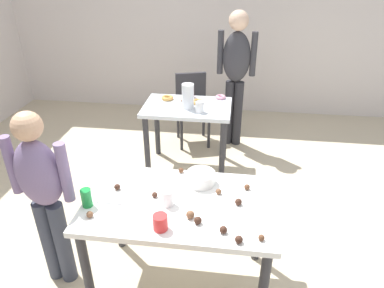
# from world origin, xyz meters

# --- Properties ---
(ground_plane) EXTENTS (6.40, 6.40, 0.00)m
(ground_plane) POSITION_xyz_m (0.00, 0.00, 0.00)
(ground_plane) COLOR beige
(wall_back) EXTENTS (6.40, 0.10, 2.60)m
(wall_back) POSITION_xyz_m (0.00, 3.20, 1.30)
(wall_back) COLOR silver
(wall_back) RESTS_ON ground_plane
(dining_table_near) EXTENTS (1.22, 0.74, 0.75)m
(dining_table_near) POSITION_xyz_m (-0.10, -0.20, 0.65)
(dining_table_near) COLOR white
(dining_table_near) RESTS_ON ground_plane
(dining_table_far) EXTENTS (0.92, 0.62, 0.75)m
(dining_table_far) POSITION_xyz_m (-0.28, 1.41, 0.61)
(dining_table_far) COLOR silver
(dining_table_far) RESTS_ON ground_plane
(chair_far_table) EXTENTS (0.50, 0.50, 0.87)m
(chair_far_table) POSITION_xyz_m (-0.32, 2.07, 0.50)
(chair_far_table) COLOR #2D2D33
(chair_far_table) RESTS_ON ground_plane
(person_girl_near) EXTENTS (0.45, 0.23, 1.35)m
(person_girl_near) POSITION_xyz_m (-1.00, -0.26, 0.80)
(person_girl_near) COLOR #383D4C
(person_girl_near) RESTS_ON ground_plane
(person_adult_far) EXTENTS (0.45, 0.23, 1.63)m
(person_adult_far) POSITION_xyz_m (0.20, 2.05, 0.99)
(person_adult_far) COLOR #28282D
(person_adult_far) RESTS_ON ground_plane
(mixing_bowl) EXTENTS (0.20, 0.20, 0.09)m
(mixing_bowl) POSITION_xyz_m (0.01, 0.02, 0.79)
(mixing_bowl) COLOR white
(mixing_bowl) RESTS_ON dining_table_near
(soda_can) EXTENTS (0.07, 0.07, 0.12)m
(soda_can) POSITION_xyz_m (-0.67, -0.32, 0.81)
(soda_can) COLOR #198438
(soda_can) RESTS_ON dining_table_near
(fork_near) EXTENTS (0.17, 0.02, 0.01)m
(fork_near) POSITION_xyz_m (-0.55, -0.28, 0.75)
(fork_near) COLOR silver
(fork_near) RESTS_ON dining_table_near
(cup_near_0) EXTENTS (0.09, 0.09, 0.10)m
(cup_near_0) POSITION_xyz_m (-0.17, -0.47, 0.80)
(cup_near_0) COLOR red
(cup_near_0) RESTS_ON dining_table_near
(cup_near_1) EXTENTS (0.08, 0.08, 0.11)m
(cup_near_1) POSITION_xyz_m (-0.17, -0.24, 0.80)
(cup_near_1) COLOR white
(cup_near_1) RESTS_ON dining_table_near
(cake_ball_0) EXTENTS (0.05, 0.05, 0.05)m
(cake_ball_0) POSITION_xyz_m (-0.01, -0.35, 0.78)
(cake_ball_0) COLOR brown
(cake_ball_0) RESTS_ON dining_table_near
(cake_ball_1) EXTENTS (0.04, 0.04, 0.04)m
(cake_ball_1) POSITION_xyz_m (0.40, -0.48, 0.77)
(cake_ball_1) COLOR brown
(cake_ball_1) RESTS_ON dining_table_near
(cake_ball_2) EXTENTS (0.04, 0.04, 0.04)m
(cake_ball_2) POSITION_xyz_m (-0.27, -0.18, 0.77)
(cake_ball_2) COLOR #3D2319
(cake_ball_2) RESTS_ON dining_table_near
(cake_ball_3) EXTENTS (0.04, 0.04, 0.04)m
(cake_ball_3) POSITION_xyz_m (0.33, -0.01, 0.77)
(cake_ball_3) COLOR brown
(cake_ball_3) RESTS_ON dining_table_near
(cake_ball_4) EXTENTS (0.04, 0.04, 0.04)m
(cake_ball_4) POSITION_xyz_m (0.19, -0.45, 0.77)
(cake_ball_4) COLOR #3D2319
(cake_ball_4) RESTS_ON dining_table_near
(cake_ball_5) EXTENTS (0.05, 0.05, 0.05)m
(cake_ball_5) POSITION_xyz_m (0.04, -0.39, 0.77)
(cake_ball_5) COLOR #3D2319
(cake_ball_5) RESTS_ON dining_table_near
(cake_ball_6) EXTENTS (0.04, 0.04, 0.04)m
(cake_ball_6) POSITION_xyz_m (0.27, -0.19, 0.77)
(cake_ball_6) COLOR #3D2319
(cake_ball_6) RESTS_ON dining_table_near
(cake_ball_7) EXTENTS (0.04, 0.04, 0.04)m
(cake_ball_7) POSITION_xyz_m (-0.15, 0.14, 0.77)
(cake_ball_7) COLOR brown
(cake_ball_7) RESTS_ON dining_table_near
(cake_ball_8) EXTENTS (0.04, 0.04, 0.04)m
(cake_ball_8) POSITION_xyz_m (0.28, -0.52, 0.77)
(cake_ball_8) COLOR #3D2319
(cake_ball_8) RESTS_ON dining_table_near
(cake_ball_9) EXTENTS (0.04, 0.04, 0.04)m
(cake_ball_9) POSITION_xyz_m (0.14, -0.09, 0.77)
(cake_ball_9) COLOR brown
(cake_ball_9) RESTS_ON dining_table_near
(cake_ball_10) EXTENTS (0.04, 0.04, 0.04)m
(cake_ball_10) POSITION_xyz_m (-0.62, -0.42, 0.77)
(cake_ball_10) COLOR brown
(cake_ball_10) RESTS_ON dining_table_near
(cake_ball_11) EXTENTS (0.04, 0.04, 0.04)m
(cake_ball_11) POSITION_xyz_m (-0.54, -0.13, 0.77)
(cake_ball_11) COLOR #3D2319
(cake_ball_11) RESTS_ON dining_table_near
(pitcher_far) EXTENTS (0.12, 0.12, 0.26)m
(pitcher_far) POSITION_xyz_m (-0.27, 1.35, 0.88)
(pitcher_far) COLOR white
(pitcher_far) RESTS_ON dining_table_far
(cup_far_0) EXTENTS (0.09, 0.09, 0.11)m
(cup_far_0) POSITION_xyz_m (-0.29, 1.66, 0.81)
(cup_far_0) COLOR red
(cup_far_0) RESTS_ON dining_table_far
(cup_far_1) EXTENTS (0.08, 0.08, 0.11)m
(cup_far_1) POSITION_xyz_m (-0.14, 1.26, 0.81)
(cup_far_1) COLOR white
(cup_far_1) RESTS_ON dining_table_far
(donut_far_0) EXTENTS (0.11, 0.11, 0.03)m
(donut_far_0) POSITION_xyz_m (-0.31, 1.51, 0.77)
(donut_far_0) COLOR brown
(donut_far_0) RESTS_ON dining_table_far
(donut_far_1) EXTENTS (0.13, 0.13, 0.04)m
(donut_far_1) POSITION_xyz_m (-0.52, 1.55, 0.77)
(donut_far_1) COLOR gold
(donut_far_1) RESTS_ON dining_table_far
(donut_far_2) EXTENTS (0.11, 0.11, 0.03)m
(donut_far_2) POSITION_xyz_m (0.05, 1.66, 0.77)
(donut_far_2) COLOR pink
(donut_far_2) RESTS_ON dining_table_far
(donut_far_3) EXTENTS (0.13, 0.13, 0.04)m
(donut_far_3) POSITION_xyz_m (-0.18, 1.48, 0.77)
(donut_far_3) COLOR gold
(donut_far_3) RESTS_ON dining_table_far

